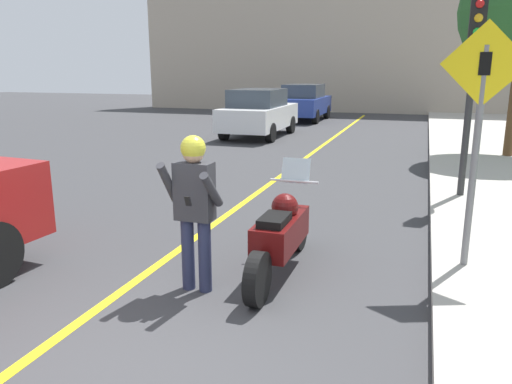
% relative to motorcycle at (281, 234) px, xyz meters
% --- Properties ---
extents(ground_plane, '(80.00, 80.00, 0.00)m').
position_rel_motorcycle_xyz_m(ground_plane, '(-0.90, -2.53, -0.49)').
color(ground_plane, '#38383A').
extents(road_center_line, '(0.12, 36.00, 0.01)m').
position_rel_motorcycle_xyz_m(road_center_line, '(-1.50, 3.47, -0.49)').
color(road_center_line, yellow).
rests_on(road_center_line, ground).
extents(building_backdrop, '(28.00, 1.20, 7.77)m').
position_rel_motorcycle_xyz_m(building_backdrop, '(-0.90, 23.47, 3.39)').
color(building_backdrop, '#B2A38E').
rests_on(building_backdrop, ground).
extents(motorcycle, '(0.62, 2.30, 1.27)m').
position_rel_motorcycle_xyz_m(motorcycle, '(0.00, 0.00, 0.00)').
color(motorcycle, black).
rests_on(motorcycle, ground).
extents(person_biker, '(0.59, 0.47, 1.70)m').
position_rel_motorcycle_xyz_m(person_biker, '(-0.74, -0.74, 0.55)').
color(person_biker, '#282D4C').
rests_on(person_biker, ground).
extents(crossing_sign, '(0.91, 0.08, 2.72)m').
position_rel_motorcycle_xyz_m(crossing_sign, '(2.05, 0.60, 1.29)').
color(crossing_sign, slate).
rests_on(crossing_sign, sidewalk_curb).
extents(traffic_light, '(0.26, 0.30, 3.41)m').
position_rel_motorcycle_xyz_m(traffic_light, '(2.21, 4.14, 2.04)').
color(traffic_light, '#2D2D30').
rests_on(traffic_light, sidewalk_curb).
extents(parked_car_white, '(1.88, 4.20, 1.68)m').
position_rel_motorcycle_xyz_m(parked_car_white, '(-4.11, 11.66, 0.37)').
color(parked_car_white, black).
rests_on(parked_car_white, ground).
extents(parked_car_blue, '(1.88, 4.20, 1.68)m').
position_rel_motorcycle_xyz_m(parked_car_blue, '(-3.90, 17.81, 0.37)').
color(parked_car_blue, black).
rests_on(parked_car_blue, ground).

